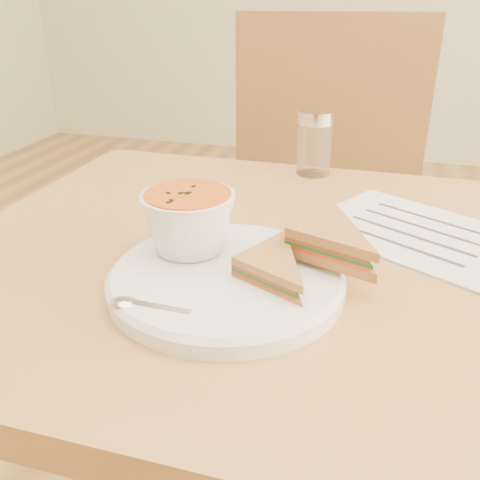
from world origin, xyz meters
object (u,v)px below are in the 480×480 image
(dining_table, at_px, (323,476))
(plate, at_px, (226,281))
(chair_far, at_px, (323,258))
(soup_bowl, at_px, (189,225))
(condiment_shaker, at_px, (315,143))

(dining_table, height_order, plate, plate)
(chair_far, relative_size, plate, 3.87)
(soup_bowl, bearing_deg, condiment_shaker, 77.69)
(chair_far, distance_m, plate, 0.64)
(soup_bowl, height_order, condiment_shaker, condiment_shaker)
(chair_far, height_order, soup_bowl, chair_far)
(dining_table, distance_m, condiment_shaker, 0.54)
(dining_table, relative_size, condiment_shaker, 9.08)
(plate, bearing_deg, dining_table, 43.12)
(dining_table, bearing_deg, chair_far, 99.22)
(plate, height_order, condiment_shaker, condiment_shaker)
(plate, relative_size, soup_bowl, 2.42)
(dining_table, distance_m, soup_bowl, 0.47)
(soup_bowl, bearing_deg, chair_far, 80.16)
(soup_bowl, xyz_separation_m, condiment_shaker, (0.08, 0.38, 0.00))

